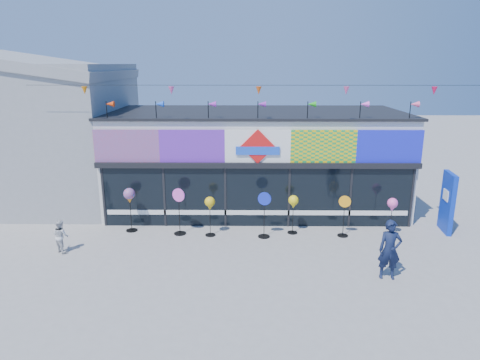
{
  "coord_description": "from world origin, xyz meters",
  "views": [
    {
      "loc": [
        -0.49,
        -11.95,
        6.01
      ],
      "look_at": [
        -0.63,
        2.0,
        2.21
      ],
      "focal_mm": 32.0,
      "sensor_mm": 36.0,
      "label": 1
    }
  ],
  "objects_px": {
    "adult_man": "(390,250)",
    "spinner_3": "(264,214)",
    "spinner_2": "(210,205)",
    "spinner_5": "(344,215)",
    "spinner_1": "(179,210)",
    "spinner_6": "(392,206)",
    "spinner_0": "(129,197)",
    "blue_sign": "(447,202)",
    "child": "(61,236)",
    "spinner_4": "(293,203)"
  },
  "relations": [
    {
      "from": "spinner_0",
      "to": "spinner_4",
      "type": "relative_size",
      "value": 1.14
    },
    {
      "from": "blue_sign",
      "to": "spinner_5",
      "type": "relative_size",
      "value": 1.47
    },
    {
      "from": "adult_man",
      "to": "spinner_1",
      "type": "bearing_deg",
      "value": 158.16
    },
    {
      "from": "blue_sign",
      "to": "spinner_1",
      "type": "distance_m",
      "value": 9.79
    },
    {
      "from": "blue_sign",
      "to": "spinner_0",
      "type": "distance_m",
      "value": 11.63
    },
    {
      "from": "spinner_6",
      "to": "child",
      "type": "distance_m",
      "value": 11.36
    },
    {
      "from": "spinner_0",
      "to": "spinner_5",
      "type": "relative_size",
      "value": 1.09
    },
    {
      "from": "spinner_4",
      "to": "spinner_5",
      "type": "distance_m",
      "value": 1.84
    },
    {
      "from": "spinner_4",
      "to": "spinner_0",
      "type": "bearing_deg",
      "value": 178.49
    },
    {
      "from": "spinner_1",
      "to": "spinner_3",
      "type": "height_order",
      "value": "spinner_1"
    },
    {
      "from": "spinner_0",
      "to": "spinner_5",
      "type": "bearing_deg",
      "value": -3.11
    },
    {
      "from": "spinner_0",
      "to": "spinner_2",
      "type": "distance_m",
      "value": 3.0
    },
    {
      "from": "spinner_0",
      "to": "spinner_1",
      "type": "bearing_deg",
      "value": -8.82
    },
    {
      "from": "blue_sign",
      "to": "spinner_2",
      "type": "xyz_separation_m",
      "value": [
        -8.66,
        -0.52,
        0.05
      ]
    },
    {
      "from": "spinner_2",
      "to": "adult_man",
      "type": "relative_size",
      "value": 0.83
    },
    {
      "from": "blue_sign",
      "to": "spinner_0",
      "type": "height_order",
      "value": "blue_sign"
    },
    {
      "from": "adult_man",
      "to": "spinner_3",
      "type": "bearing_deg",
      "value": 143.66
    },
    {
      "from": "spinner_6",
      "to": "adult_man",
      "type": "height_order",
      "value": "adult_man"
    },
    {
      "from": "spinner_3",
      "to": "spinner_6",
      "type": "bearing_deg",
      "value": 1.36
    },
    {
      "from": "spinner_2",
      "to": "adult_man",
      "type": "xyz_separation_m",
      "value": [
        5.38,
        -3.13,
        -0.29
      ]
    },
    {
      "from": "blue_sign",
      "to": "spinner_5",
      "type": "xyz_separation_m",
      "value": [
        -3.88,
        -0.53,
        -0.31
      ]
    },
    {
      "from": "blue_sign",
      "to": "child",
      "type": "distance_m",
      "value": 13.6
    },
    {
      "from": "blue_sign",
      "to": "spinner_6",
      "type": "xyz_separation_m",
      "value": [
        -2.19,
        -0.53,
        0.03
      ]
    },
    {
      "from": "spinner_1",
      "to": "spinner_6",
      "type": "bearing_deg",
      "value": -1.06
    },
    {
      "from": "spinner_5",
      "to": "child",
      "type": "relative_size",
      "value": 1.37
    },
    {
      "from": "spinner_0",
      "to": "spinner_6",
      "type": "xyz_separation_m",
      "value": [
        9.43,
        -0.43,
        -0.17
      ]
    },
    {
      "from": "spinner_4",
      "to": "child",
      "type": "distance_m",
      "value": 7.99
    },
    {
      "from": "spinner_6",
      "to": "spinner_0",
      "type": "bearing_deg",
      "value": 177.41
    },
    {
      "from": "spinner_5",
      "to": "spinner_3",
      "type": "bearing_deg",
      "value": -177.73
    },
    {
      "from": "blue_sign",
      "to": "adult_man",
      "type": "relative_size",
      "value": 1.26
    },
    {
      "from": "spinner_5",
      "to": "spinner_1",
      "type": "bearing_deg",
      "value": 178.69
    },
    {
      "from": "blue_sign",
      "to": "child",
      "type": "bearing_deg",
      "value": -165.24
    },
    {
      "from": "spinner_1",
      "to": "spinner_4",
      "type": "bearing_deg",
      "value": 1.79
    },
    {
      "from": "blue_sign",
      "to": "spinner_6",
      "type": "height_order",
      "value": "blue_sign"
    },
    {
      "from": "child",
      "to": "spinner_6",
      "type": "bearing_deg",
      "value": -134.74
    },
    {
      "from": "child",
      "to": "spinner_0",
      "type": "bearing_deg",
      "value": -96.59
    },
    {
      "from": "blue_sign",
      "to": "spinner_5",
      "type": "height_order",
      "value": "blue_sign"
    },
    {
      "from": "spinner_2",
      "to": "spinner_5",
      "type": "xyz_separation_m",
      "value": [
        4.78,
        -0.01,
        -0.37
      ]
    },
    {
      "from": "spinner_6",
      "to": "child",
      "type": "xyz_separation_m",
      "value": [
        -11.26,
        -1.42,
        -0.6
      ]
    },
    {
      "from": "blue_sign",
      "to": "spinner_3",
      "type": "bearing_deg",
      "value": -168.07
    },
    {
      "from": "spinner_5",
      "to": "adult_man",
      "type": "distance_m",
      "value": 3.18
    },
    {
      "from": "blue_sign",
      "to": "spinner_1",
      "type": "xyz_separation_m",
      "value": [
        -9.78,
        -0.39,
        -0.2
      ]
    },
    {
      "from": "spinner_2",
      "to": "spinner_4",
      "type": "bearing_deg",
      "value": 4.92
    },
    {
      "from": "spinner_0",
      "to": "spinner_4",
      "type": "xyz_separation_m",
      "value": [
        5.96,
        -0.16,
        -0.16
      ]
    },
    {
      "from": "spinner_2",
      "to": "spinner_5",
      "type": "relative_size",
      "value": 0.96
    },
    {
      "from": "spinner_4",
      "to": "spinner_5",
      "type": "xyz_separation_m",
      "value": [
        1.79,
        -0.26,
        -0.35
      ]
    },
    {
      "from": "spinner_1",
      "to": "spinner_2",
      "type": "bearing_deg",
      "value": -6.56
    },
    {
      "from": "blue_sign",
      "to": "spinner_2",
      "type": "distance_m",
      "value": 8.68
    },
    {
      "from": "spinner_0",
      "to": "spinner_6",
      "type": "height_order",
      "value": "spinner_0"
    },
    {
      "from": "spinner_4",
      "to": "spinner_6",
      "type": "distance_m",
      "value": 3.48
    }
  ]
}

